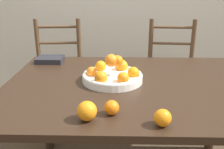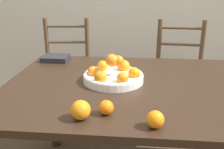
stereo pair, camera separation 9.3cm
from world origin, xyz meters
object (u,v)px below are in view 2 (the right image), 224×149
object	(u,v)px
chair_right	(179,80)
orange_loose_1	(107,108)
orange_loose_2	(156,119)
chair_left	(67,77)
orange_loose_0	(81,110)
fruit_bowl	(114,74)
book_stack	(56,58)

from	to	relation	value
chair_right	orange_loose_1	bearing A→B (deg)	-108.15
orange_loose_2	chair_right	xyz separation A→B (m)	(0.30, 1.31, -0.32)
orange_loose_2	chair_left	world-z (taller)	chair_left
orange_loose_0	orange_loose_1	world-z (taller)	orange_loose_0
fruit_bowl	orange_loose_1	distance (m)	0.40
orange_loose_1	orange_loose_2	world-z (taller)	orange_loose_2
orange_loose_0	orange_loose_2	size ratio (longest dim) A/B	1.18
orange_loose_2	chair_left	size ratio (longest dim) A/B	0.07
fruit_bowl	orange_loose_2	world-z (taller)	fruit_bowl
orange_loose_0	chair_left	world-z (taller)	chair_left
orange_loose_2	book_stack	distance (m)	1.09
chair_right	fruit_bowl	bearing A→B (deg)	-117.61
fruit_bowl	orange_loose_2	bearing A→B (deg)	-67.06
orange_loose_1	chair_right	size ratio (longest dim) A/B	0.07
orange_loose_2	chair_right	size ratio (longest dim) A/B	0.07
fruit_bowl	orange_loose_1	size ratio (longest dim) A/B	5.35
fruit_bowl	orange_loose_2	xyz separation A→B (m)	(0.21, -0.49, -0.01)
orange_loose_2	chair_left	distance (m)	1.53
orange_loose_1	chair_left	size ratio (longest dim) A/B	0.07
orange_loose_0	book_stack	xyz separation A→B (m)	(-0.36, 0.83, -0.02)
orange_loose_1	orange_loose_2	size ratio (longest dim) A/B	0.92
orange_loose_0	chair_right	size ratio (longest dim) A/B	0.08
orange_loose_1	chair_right	xyz separation A→B (m)	(0.50, 1.22, -0.32)
chair_right	book_stack	distance (m)	1.11
orange_loose_0	orange_loose_1	size ratio (longest dim) A/B	1.29
orange_loose_0	orange_loose_1	distance (m)	0.11
fruit_bowl	chair_left	bearing A→B (deg)	122.01
orange_loose_0	chair_right	xyz separation A→B (m)	(0.60, 1.27, -0.33)
orange_loose_0	chair_left	distance (m)	1.38
orange_loose_1	chair_right	world-z (taller)	chair_right
fruit_bowl	book_stack	world-z (taller)	fruit_bowl
fruit_bowl	chair_right	size ratio (longest dim) A/B	0.35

